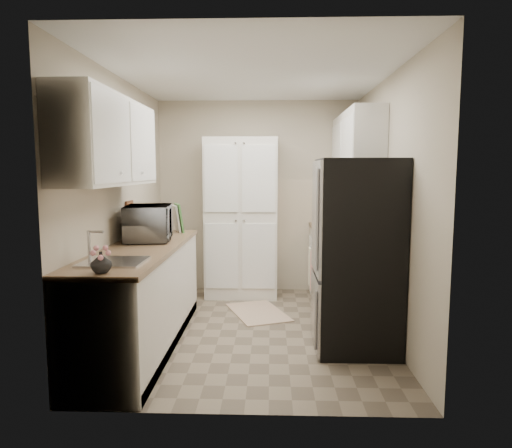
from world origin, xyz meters
The scene contains 16 objects.
ground centered at (0.00, 0.00, 0.00)m, with size 3.20×3.20×0.00m, color #7A6B56.
room_shell centered at (-0.02, -0.01, 1.63)m, with size 2.64×3.24×2.52m.
pantry_cabinet centered at (-0.20, 1.32, 1.00)m, with size 0.90×0.55×2.00m, color silver.
base_cabinet_left centered at (-0.99, -0.43, 0.44)m, with size 0.60×2.30×0.88m, color silver.
countertop_left centered at (-0.99, -0.43, 0.90)m, with size 0.63×2.33×0.04m, color #846647.
base_cabinet_right centered at (0.99, 1.19, 0.44)m, with size 0.60×0.80×0.88m, color silver.
countertop_right centered at (0.99, 1.19, 0.90)m, with size 0.63×0.83×0.04m, color #846647.
electric_range centered at (0.97, 0.39, 0.48)m, with size 0.71×0.78×1.13m.
refrigerator centered at (0.94, -0.41, 0.85)m, with size 0.70×0.72×1.70m, color #B7B7BC.
microwave centered at (-1.02, -0.04, 1.09)m, with size 0.62×0.42×0.34m, color silver.
wine_bottle centered at (-0.95, 0.49, 1.06)m, with size 0.07×0.07×0.28m, color black.
flower_vase centered at (-0.96, -1.48, 0.99)m, with size 0.14×0.14×0.14m, color silver.
cutting_board centered at (-0.84, 0.56, 1.08)m, with size 0.02×0.25×0.32m, color #418038.
toaster_oven centered at (1.08, 1.32, 1.04)m, with size 0.33×0.41×0.24m, color #A8A8AD.
fruit_basket centered at (1.07, 1.31, 1.21)m, with size 0.23×0.23×0.10m, color #F63A00, non-canonical shape.
kitchen_mat centered at (0.03, 0.56, 0.01)m, with size 0.52×0.84×0.01m, color #D3AF91.
Camera 1 is at (0.17, -4.43, 1.60)m, focal length 32.00 mm.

